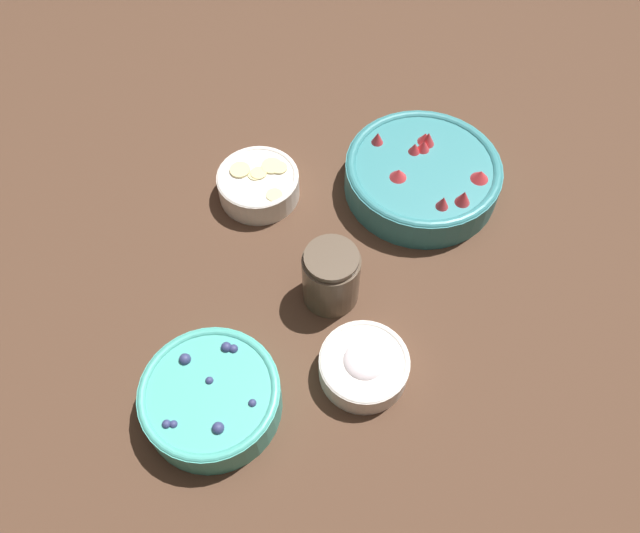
# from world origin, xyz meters

# --- Properties ---
(ground_plane) EXTENTS (4.00, 4.00, 0.00)m
(ground_plane) POSITION_xyz_m (0.00, 0.00, 0.00)
(ground_plane) COLOR #4C3323
(bowl_strawberries) EXTENTS (0.26, 0.26, 0.08)m
(bowl_strawberries) POSITION_xyz_m (-0.24, 0.19, 0.04)
(bowl_strawberries) COLOR teal
(bowl_strawberries) RESTS_ON ground_plane
(bowl_blueberries) EXTENTS (0.18, 0.18, 0.06)m
(bowl_blueberries) POSITION_xyz_m (0.24, 0.05, 0.03)
(bowl_blueberries) COLOR #47AD9E
(bowl_blueberries) RESTS_ON ground_plane
(bowl_bananas) EXTENTS (0.13, 0.13, 0.05)m
(bowl_bananas) POSITION_xyz_m (-0.12, -0.06, 0.03)
(bowl_bananas) COLOR white
(bowl_bananas) RESTS_ON ground_plane
(bowl_cream) EXTENTS (0.12, 0.12, 0.05)m
(bowl_cream) POSITION_xyz_m (0.12, 0.22, 0.03)
(bowl_cream) COLOR white
(bowl_cream) RESTS_ON ground_plane
(jar_chocolate) EXTENTS (0.08, 0.08, 0.10)m
(jar_chocolate) POSITION_xyz_m (0.02, 0.13, 0.05)
(jar_chocolate) COLOR brown
(jar_chocolate) RESTS_ON ground_plane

